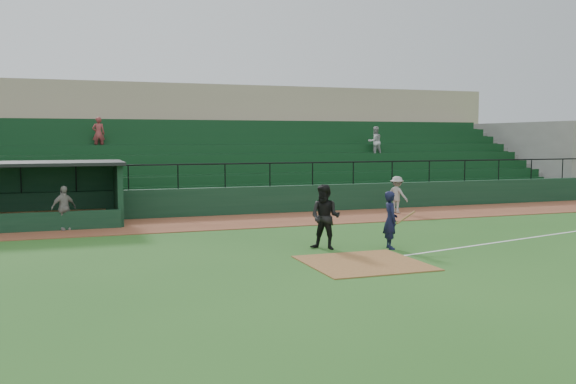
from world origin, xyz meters
name	(u,v)px	position (x,y,z in m)	size (l,w,h in m)	color
ground	(348,257)	(0.00, 0.00, 0.00)	(90.00, 90.00, 0.00)	#24541B
warning_track	(263,220)	(0.00, 8.00, 0.01)	(40.00, 4.00, 0.03)	brown
home_plate_dirt	(364,263)	(0.00, -1.00, 0.01)	(3.00, 3.00, 0.03)	brown
foul_line	(547,235)	(8.00, 1.20, 0.01)	(18.00, 0.09, 0.01)	white
stadium_structure	(215,157)	(0.00, 16.46, 2.30)	(38.00, 13.08, 6.40)	#10311D
batter_at_plate	(391,220)	(1.73, 0.73, 0.86)	(1.07, 0.72, 1.73)	black
umpire	(325,217)	(-0.14, 1.28, 0.96)	(0.94, 0.73, 1.93)	black
runner	(397,195)	(6.18, 8.27, 0.83)	(1.04, 0.60, 1.61)	gray
dugout_player_a	(64,208)	(-7.47, 7.78, 0.82)	(0.92, 0.38, 1.58)	gray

